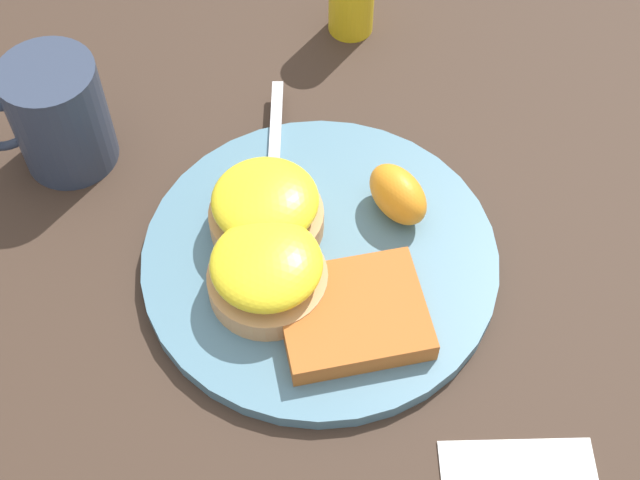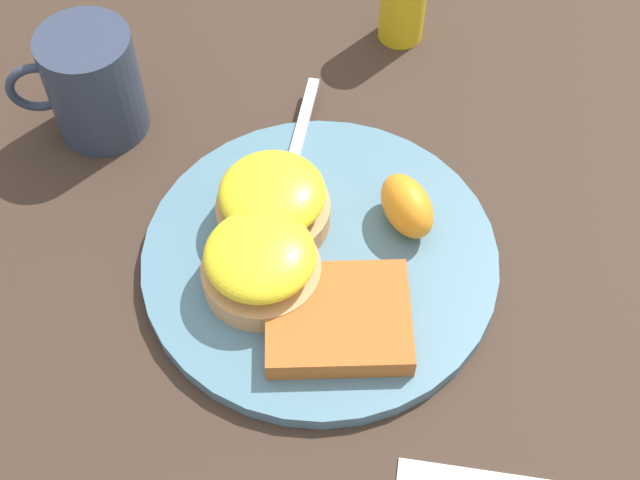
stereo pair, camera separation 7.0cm
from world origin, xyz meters
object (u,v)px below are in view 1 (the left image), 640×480
(sandwich_benedict_right, at_px, (267,272))
(fork, at_px, (272,196))
(hashbrown_patty, at_px, (358,312))
(orange_wedge, at_px, (398,194))
(sandwich_benedict_left, at_px, (266,209))
(cup, at_px, (58,116))

(sandwich_benedict_right, height_order, fork, sandwich_benedict_right)
(hashbrown_patty, bearing_deg, orange_wedge, -130.62)
(sandwich_benedict_right, distance_m, orange_wedge, 0.13)
(sandwich_benedict_left, height_order, orange_wedge, sandwich_benedict_left)
(sandwich_benedict_left, distance_m, fork, 0.04)
(fork, bearing_deg, cup, -39.79)
(orange_wedge, xyz_separation_m, cup, (0.24, -0.17, 0.02))
(hashbrown_patty, distance_m, cup, 0.31)
(sandwich_benedict_left, distance_m, hashbrown_patty, 0.11)
(sandwich_benedict_left, xyz_separation_m, fork, (-0.01, -0.03, -0.02))
(sandwich_benedict_right, relative_size, hashbrown_patty, 0.86)
(sandwich_benedict_left, distance_m, cup, 0.20)
(fork, bearing_deg, hashbrown_patty, 98.35)
(sandwich_benedict_left, relative_size, cup, 0.82)
(hashbrown_patty, distance_m, fork, 0.14)
(fork, bearing_deg, sandwich_benedict_left, 61.65)
(hashbrown_patty, bearing_deg, cup, -57.02)
(hashbrown_patty, height_order, cup, cup)
(orange_wedge, bearing_deg, sandwich_benedict_right, 14.49)
(orange_wedge, height_order, fork, orange_wedge)
(hashbrown_patty, xyz_separation_m, cup, (0.17, -0.26, 0.03))
(sandwich_benedict_right, xyz_separation_m, cup, (0.11, -0.20, 0.01))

